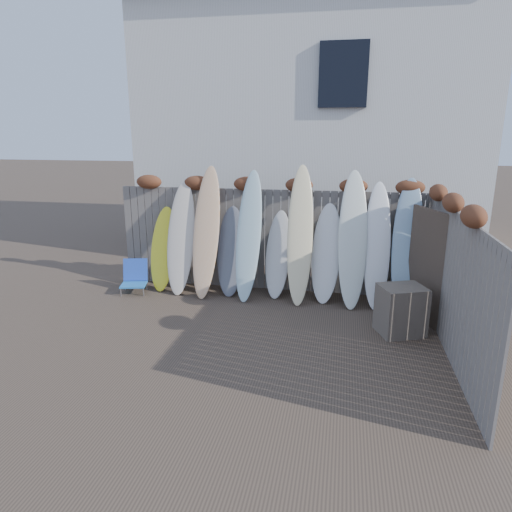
% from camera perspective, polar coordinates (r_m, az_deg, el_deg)
% --- Properties ---
extents(ground, '(80.00, 80.00, 0.00)m').
position_cam_1_polar(ground, '(7.09, -1.87, -10.36)').
color(ground, '#493A2D').
extents(back_fence, '(6.05, 0.28, 2.24)m').
position_cam_1_polar(back_fence, '(8.93, 1.83, 3.11)').
color(back_fence, slate).
rests_on(back_fence, ground).
extents(right_fence, '(0.28, 4.40, 2.24)m').
position_cam_1_polar(right_fence, '(6.94, 23.45, -2.13)').
color(right_fence, slate).
rests_on(right_fence, ground).
extents(house, '(8.50, 5.50, 6.33)m').
position_cam_1_polar(house, '(12.76, 6.99, 15.80)').
color(house, silver).
rests_on(house, ground).
extents(beach_chair, '(0.58, 0.60, 0.63)m').
position_cam_1_polar(beach_chair, '(9.33, -14.93, -2.56)').
color(beach_chair, '#2672BF').
rests_on(beach_chair, ground).
extents(wooden_crate, '(0.82, 0.75, 0.77)m').
position_cam_1_polar(wooden_crate, '(7.49, 17.67, -6.46)').
color(wooden_crate, '#6A594F').
rests_on(wooden_crate, ground).
extents(lattice_panel, '(0.50, 1.19, 1.88)m').
position_cam_1_polar(lattice_panel, '(7.91, 20.84, -1.37)').
color(lattice_panel, '#302A1D').
rests_on(lattice_panel, ground).
extents(surfboard_0, '(0.57, 0.63, 1.64)m').
position_cam_1_polar(surfboard_0, '(9.23, -11.52, 0.88)').
color(surfboard_0, yellow).
rests_on(surfboard_0, ground).
extents(surfboard_1, '(0.55, 0.76, 2.13)m').
position_cam_1_polar(surfboard_1, '(8.98, -9.36, 2.21)').
color(surfboard_1, beige).
rests_on(surfboard_1, ground).
extents(surfboard_2, '(0.54, 0.88, 2.45)m').
position_cam_1_polar(surfboard_2, '(8.73, -6.25, 3.00)').
color(surfboard_2, '#FFCE8D').
rests_on(surfboard_2, ground).
extents(surfboard_3, '(0.56, 0.63, 1.69)m').
position_cam_1_polar(surfboard_3, '(8.78, -3.16, 0.59)').
color(surfboard_3, slate).
rests_on(surfboard_3, ground).
extents(surfboard_4, '(0.53, 0.87, 2.39)m').
position_cam_1_polar(surfboard_4, '(8.50, -0.92, 2.55)').
color(surfboard_4, silver).
rests_on(surfboard_4, ground).
extents(surfboard_5, '(0.52, 0.63, 1.63)m').
position_cam_1_polar(surfboard_5, '(8.67, 2.77, 0.20)').
color(surfboard_5, silver).
rests_on(surfboard_5, ground).
extents(surfboard_6, '(0.51, 0.89, 2.49)m').
position_cam_1_polar(surfboard_6, '(8.37, 5.53, 2.66)').
color(surfboard_6, '#F7E4AD').
rests_on(surfboard_6, ground).
extents(surfboard_7, '(0.59, 0.69, 1.80)m').
position_cam_1_polar(surfboard_7, '(8.51, 8.77, 0.34)').
color(surfboard_7, white).
rests_on(surfboard_7, ground).
extents(surfboard_8, '(0.55, 0.87, 2.41)m').
position_cam_1_polar(surfboard_8, '(8.33, 12.00, 2.04)').
color(surfboard_8, silver).
rests_on(surfboard_8, ground).
extents(surfboard_9, '(0.48, 0.79, 2.21)m').
position_cam_1_polar(surfboard_9, '(8.41, 14.90, 1.28)').
color(surfboard_9, white).
rests_on(surfboard_9, ground).
extents(surfboard_10, '(0.59, 0.85, 2.29)m').
position_cam_1_polar(surfboard_10, '(8.48, 18.36, 1.39)').
color(surfboard_10, '#8DADC5').
rests_on(surfboard_10, ground).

